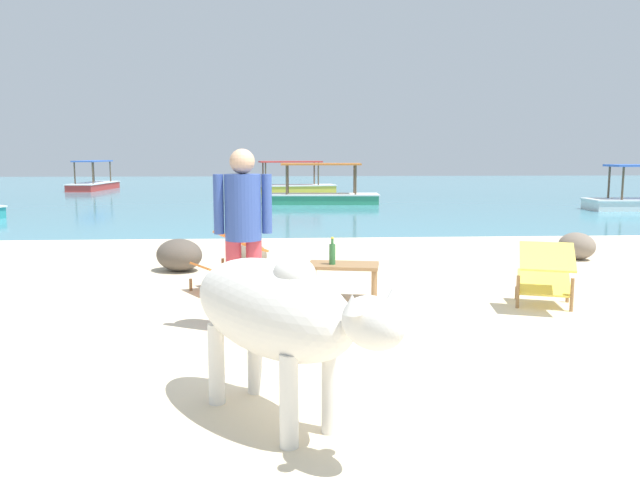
{
  "coord_description": "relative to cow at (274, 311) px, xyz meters",
  "views": [
    {
      "loc": [
        -0.72,
        -4.79,
        1.62
      ],
      "look_at": [
        -0.24,
        3.0,
        0.55
      ],
      "focal_mm": 35.6,
      "sensor_mm": 36.0,
      "label": 1
    }
  ],
  "objects": [
    {
      "name": "bottle",
      "position": [
        0.59,
        3.08,
        -0.15
      ],
      "size": [
        0.07,
        0.07,
        0.3
      ],
      "color": "#2D6B38",
      "rests_on": "low_bench_table"
    },
    {
      "name": "shore_rock_small",
      "position": [
        4.47,
        5.53,
        -0.47
      ],
      "size": [
        0.68,
        0.72,
        0.4
      ],
      "primitive_type": "ellipsoid",
      "rotation": [
        0.0,
        0.0,
        2.09
      ],
      "color": "gray",
      "rests_on": "sand_beach"
    },
    {
      "name": "person_standing",
      "position": [
        -0.29,
        1.95,
        0.28
      ],
      "size": [
        0.51,
        0.32,
        1.62
      ],
      "rotation": [
        0.0,
        0.0,
        4.8
      ],
      "color": "#CC3D47",
      "rests_on": "sand_beach"
    },
    {
      "name": "low_bench_table",
      "position": [
        0.71,
        3.11,
        -0.34
      ],
      "size": [
        0.83,
        0.57,
        0.39
      ],
      "rotation": [
        0.0,
        0.0,
        -0.18
      ],
      "color": "olive",
      "rests_on": "sand_beach"
    },
    {
      "name": "shore_rock_medium",
      "position": [
        -1.34,
        4.93,
        -0.45
      ],
      "size": [
        0.85,
        0.82,
        0.44
      ],
      "primitive_type": "ellipsoid",
      "rotation": [
        0.0,
        0.0,
        2.55
      ],
      "color": "brown",
      "rests_on": "sand_beach"
    },
    {
      "name": "water_surface",
      "position": [
        0.76,
        23.17,
        -0.71
      ],
      "size": [
        60.0,
        36.0,
        0.03
      ],
      "primitive_type": "cube",
      "color": "teal",
      "rests_on": "ground"
    },
    {
      "name": "deck_chair_near",
      "position": [
        2.73,
        2.57,
        -0.28
      ],
      "size": [
        0.76,
        0.9,
        0.68
      ],
      "rotation": [
        0.0,
        0.0,
        1.23
      ],
      "color": "olive",
      "rests_on": "sand_beach"
    },
    {
      "name": "sand_beach",
      "position": [
        0.76,
        1.17,
        -0.69
      ],
      "size": [
        18.0,
        14.0,
        0.04
      ],
      "primitive_type": "cube",
      "color": "beige",
      "rests_on": "ground"
    },
    {
      "name": "boat_green",
      "position": [
        1.32,
        16.59,
        -0.42
      ],
      "size": [
        3.73,
        1.37,
        1.29
      ],
      "rotation": [
        0.0,
        0.0,
        3.08
      ],
      "color": "#338E66",
      "rests_on": "water_surface"
    },
    {
      "name": "boat_red",
      "position": [
        -8.22,
        25.0,
        -0.42
      ],
      "size": [
        1.44,
        3.75,
        1.29
      ],
      "rotation": [
        0.0,
        0.0,
        1.49
      ],
      "color": "#C63833",
      "rests_on": "water_surface"
    },
    {
      "name": "deck_chair_far",
      "position": [
        -0.57,
        3.62,
        -0.28
      ],
      "size": [
        0.93,
        0.85,
        0.68
      ],
      "rotation": [
        0.0,
        0.0,
        3.68
      ],
      "color": "olive",
      "rests_on": "sand_beach"
    },
    {
      "name": "cow",
      "position": [
        0.0,
        0.0,
        0.0
      ],
      "size": [
        1.33,
        1.67,
        1.01
      ],
      "rotation": [
        0.0,
        0.0,
        5.33
      ],
      "color": "silver",
      "rests_on": "sand_beach"
    },
    {
      "name": "shore_rock_large",
      "position": [
        -0.38,
        5.0,
        -0.49
      ],
      "size": [
        0.56,
        0.62,
        0.37
      ],
      "primitive_type": "ellipsoid",
      "rotation": [
        0.0,
        0.0,
        1.27
      ],
      "color": "#756651",
      "rests_on": "sand_beach"
    },
    {
      "name": "boat_yellow",
      "position": [
        0.44,
        22.43,
        -0.42
      ],
      "size": [
        3.81,
        1.74,
        1.29
      ],
      "rotation": [
        0.0,
        0.0,
        0.17
      ],
      "color": "gold",
      "rests_on": "water_surface"
    }
  ]
}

